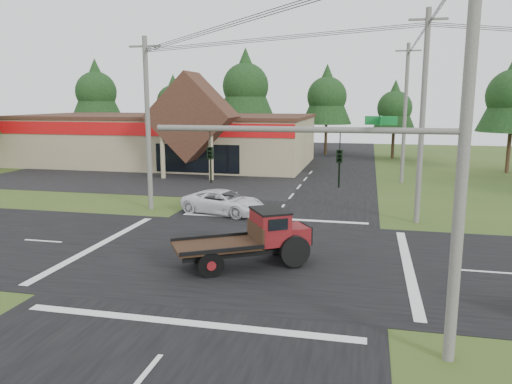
# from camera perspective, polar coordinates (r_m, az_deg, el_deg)

# --- Properties ---
(ground) EXTENTS (120.00, 120.00, 0.00)m
(ground) POSITION_cam_1_polar(r_m,az_deg,el_deg) (22.19, -1.50, -7.25)
(ground) COLOR #304A1A
(ground) RESTS_ON ground
(road_ns) EXTENTS (12.00, 120.00, 0.02)m
(road_ns) POSITION_cam_1_polar(r_m,az_deg,el_deg) (22.19, -1.50, -7.23)
(road_ns) COLOR black
(road_ns) RESTS_ON ground
(road_ew) EXTENTS (120.00, 12.00, 0.02)m
(road_ew) POSITION_cam_1_polar(r_m,az_deg,el_deg) (22.19, -1.50, -7.22)
(road_ew) COLOR black
(road_ew) RESTS_ON ground
(parking_apron) EXTENTS (28.00, 14.00, 0.02)m
(parking_apron) POSITION_cam_1_polar(r_m,az_deg,el_deg) (44.43, -13.07, 1.48)
(parking_apron) COLOR black
(parking_apron) RESTS_ON ground
(cvs_building) EXTENTS (30.40, 18.20, 9.19)m
(cvs_building) POSITION_cam_1_polar(r_m,az_deg,el_deg) (54.40, -9.99, 6.13)
(cvs_building) COLOR #998A68
(cvs_building) RESTS_ON ground
(traffic_signal_mast) EXTENTS (8.12, 0.24, 7.00)m
(traffic_signal_mast) POSITION_cam_1_polar(r_m,az_deg,el_deg) (13.21, 15.13, -0.06)
(traffic_signal_mast) COLOR #595651
(traffic_signal_mast) RESTS_ON ground
(utility_pole_nr) EXTENTS (2.00, 0.30, 11.00)m
(utility_pole_nr) POSITION_cam_1_polar(r_m,az_deg,el_deg) (13.23, 22.69, 4.82)
(utility_pole_nr) COLOR #595651
(utility_pole_nr) RESTS_ON ground
(utility_pole_nw) EXTENTS (2.00, 0.30, 10.50)m
(utility_pole_nw) POSITION_cam_1_polar(r_m,az_deg,el_deg) (31.43, -12.27, 7.74)
(utility_pole_nw) COLOR #595651
(utility_pole_nw) RESTS_ON ground
(utility_pole_ne) EXTENTS (2.00, 0.30, 11.50)m
(utility_pole_ne) POSITION_cam_1_polar(r_m,az_deg,el_deg) (28.63, 18.49, 8.21)
(utility_pole_ne) COLOR #595651
(utility_pole_ne) RESTS_ON ground
(utility_pole_n) EXTENTS (2.00, 0.30, 11.20)m
(utility_pole_n) POSITION_cam_1_polar(r_m,az_deg,el_deg) (42.59, 16.67, 8.68)
(utility_pole_n) COLOR #595651
(utility_pole_n) RESTS_ON ground
(tree_row_a) EXTENTS (6.72, 6.72, 12.12)m
(tree_row_a) POSITION_cam_1_polar(r_m,az_deg,el_deg) (70.00, -17.82, 11.04)
(tree_row_a) COLOR #332316
(tree_row_a) RESTS_ON ground
(tree_row_b) EXTENTS (5.60, 5.60, 10.10)m
(tree_row_b) POSITION_cam_1_polar(r_m,az_deg,el_deg) (67.38, -9.40, 10.30)
(tree_row_b) COLOR #332316
(tree_row_b) RESTS_ON ground
(tree_row_c) EXTENTS (7.28, 7.28, 13.13)m
(tree_row_c) POSITION_cam_1_polar(r_m,az_deg,el_deg) (63.37, -1.20, 12.25)
(tree_row_c) COLOR #332316
(tree_row_c) RESTS_ON ground
(tree_row_d) EXTENTS (6.16, 6.16, 11.11)m
(tree_row_d) POSITION_cam_1_polar(r_m,az_deg,el_deg) (62.71, 8.10, 10.94)
(tree_row_d) COLOR #332316
(tree_row_d) RESTS_ON ground
(tree_row_e) EXTENTS (5.04, 5.04, 9.09)m
(tree_row_e) POSITION_cam_1_polar(r_m,az_deg,el_deg) (60.55, 15.58, 9.42)
(tree_row_e) COLOR #332316
(tree_row_e) RESTS_ON ground
(antique_flatbed_truck) EXTENTS (5.92, 4.75, 2.35)m
(antique_flatbed_truck) POSITION_cam_1_polar(r_m,az_deg,el_deg) (20.51, -1.36, -5.32)
(antique_flatbed_truck) COLOR #560C13
(antique_flatbed_truck) RESTS_ON ground
(white_pickup) EXTENTS (5.51, 3.54, 1.41)m
(white_pickup) POSITION_cam_1_polar(r_m,az_deg,el_deg) (30.08, -3.72, -1.15)
(white_pickup) COLOR white
(white_pickup) RESTS_ON ground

